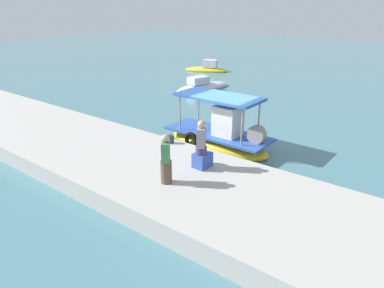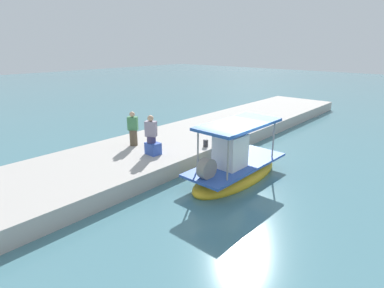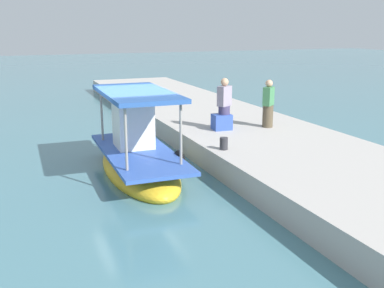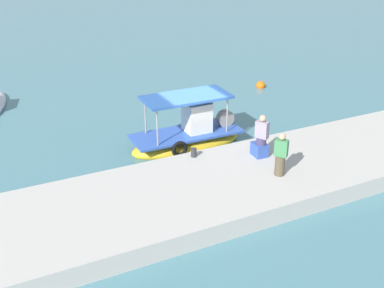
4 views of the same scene
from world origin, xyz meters
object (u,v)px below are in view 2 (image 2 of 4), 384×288
Objects in this scene: fisherman_near_bollard at (133,130)px; cargo_crate at (153,148)px; mooring_bollard at (206,143)px; main_fishing_boat at (235,168)px; fisherman_by_crate at (151,137)px.

cargo_crate is (0.24, 1.70, -0.50)m from fisherman_near_bollard.
mooring_bollard is 2.66m from cargo_crate.
mooring_bollard is at bearing 155.77° from cargo_crate.
main_fishing_boat is 3.99m from fisherman_by_crate.
fisherman_near_bollard is 3.60m from mooring_bollard.
main_fishing_boat is at bearing 113.37° from fisherman_by_crate.
main_fishing_boat reaches higher than cargo_crate.
fisherman_by_crate is 2.83× the size of cargo_crate.
fisherman_near_bollard is 4.70× the size of mooring_bollard.
mooring_bollard is (-0.90, -2.35, 0.41)m from main_fishing_boat.
fisherman_by_crate is (0.24, 1.61, 0.05)m from fisherman_near_bollard.
fisherman_by_crate is (1.53, -3.53, 1.04)m from main_fishing_boat.
main_fishing_boat is 8.31× the size of cargo_crate.
fisherman_near_bollard reaches higher than mooring_bollard.
cargo_crate is (1.52, -3.44, 0.50)m from main_fishing_boat.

